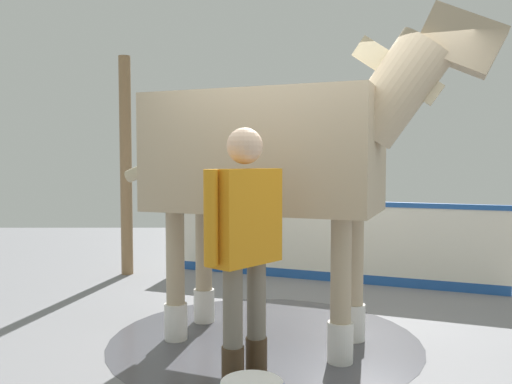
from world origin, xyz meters
The scene contains 6 objects.
ground_plane centered at (0.00, 0.00, -0.01)m, with size 16.00×16.00×0.02m, color gray.
wet_patch centered at (0.23, -0.29, 0.00)m, with size 2.71×2.71×0.00m, color #4C4C54.
barrier_wall centered at (-0.65, -2.55, 0.49)m, with size 4.05×1.64×1.05m.
roof_post_far centered at (2.08, -2.97, 1.49)m, with size 0.16×0.16×2.98m, color olive.
horse centered at (0.12, -0.25, 1.60)m, with size 3.13×1.62×2.73m.
handler centered at (0.38, 0.78, 1.04)m, with size 0.51×0.55×1.78m.
Camera 1 is at (0.31, 4.22, 1.57)m, focal length 36.87 mm.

